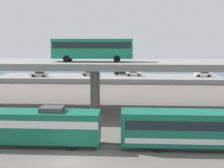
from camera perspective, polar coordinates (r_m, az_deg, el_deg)
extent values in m
plane|color=#605B54|center=(28.33, -8.01, -14.51)|extent=(260.00, 260.00, 0.00)
cube|color=#59544C|center=(31.31, -6.81, -12.10)|extent=(110.00, 0.12, 0.12)
cube|color=#59544C|center=(32.62, -6.37, -11.24)|extent=(110.00, 0.12, 0.12)
cube|color=#14664C|center=(32.63, -15.83, -7.78)|extent=(15.11, 3.00, 3.20)
cube|color=silver|center=(32.48, -15.87, -6.80)|extent=(15.11, 3.04, 0.77)
cube|color=#3F3F42|center=(31.43, -11.51, -4.76)|extent=(2.40, 1.80, 0.50)
cylinder|color=black|center=(30.67, -8.01, -11.73)|extent=(0.96, 0.18, 0.96)
cylinder|color=black|center=(33.17, -7.09, -10.15)|extent=(0.96, 0.18, 0.96)
cube|color=#14664C|center=(32.29, 20.52, -8.02)|extent=(20.55, 3.00, 3.40)
cube|color=black|center=(32.13, 20.58, -6.97)|extent=(19.73, 3.04, 0.95)
cube|color=silver|center=(32.56, 20.43, -9.63)|extent=(19.73, 3.04, 0.54)
cylinder|color=black|center=(30.25, 8.67, -12.07)|extent=(0.92, 0.18, 0.92)
cylinder|color=black|center=(32.78, 8.23, -10.43)|extent=(0.92, 0.18, 0.92)
cube|color=gray|center=(46.02, -3.33, 3.83)|extent=(96.00, 12.82, 0.97)
cylinder|color=gray|center=(46.49, -3.28, -0.99)|extent=(1.50, 1.50, 6.87)
cube|color=#197A56|center=(44.63, -3.78, 6.82)|extent=(12.00, 2.55, 2.90)
cube|color=black|center=(44.62, -3.79, 7.49)|extent=(11.52, 2.59, 0.93)
cube|color=black|center=(44.28, 3.94, 7.25)|extent=(0.08, 2.30, 1.74)
cylinder|color=black|center=(45.59, 1.08, 5.04)|extent=(1.00, 0.26, 1.00)
cylinder|color=black|center=(43.18, 0.96, 4.86)|extent=(1.00, 0.26, 1.00)
cylinder|color=black|center=(46.48, -8.16, 5.02)|extent=(1.00, 0.26, 1.00)
cylinder|color=black|center=(44.12, -8.78, 4.83)|extent=(1.00, 0.26, 1.00)
cube|color=gray|center=(81.40, -0.45, 1.08)|extent=(61.02, 13.32, 1.34)
cube|color=#9E998C|center=(82.14, -4.29, 2.06)|extent=(4.40, 1.74, 0.70)
cube|color=#1E232B|center=(82.11, -4.44, 2.47)|extent=(1.94, 1.53, 0.48)
cylinder|color=black|center=(82.82, -3.27, 1.88)|extent=(0.64, 0.20, 0.64)
cylinder|color=black|center=(81.20, -3.41, 1.75)|extent=(0.64, 0.20, 0.64)
cylinder|color=black|center=(83.18, -5.14, 1.89)|extent=(0.64, 0.20, 0.64)
cylinder|color=black|center=(81.56, -5.31, 1.76)|extent=(0.64, 0.20, 0.64)
cube|color=#9E998C|center=(81.82, -13.87, 1.82)|extent=(4.49, 1.77, 0.70)
cube|color=#1E232B|center=(81.69, -13.74, 2.23)|extent=(1.97, 1.56, 0.48)
cylinder|color=black|center=(81.48, -14.97, 1.50)|extent=(0.64, 0.20, 0.64)
cylinder|color=black|center=(83.07, -14.61, 1.64)|extent=(0.64, 0.20, 0.64)
cylinder|color=black|center=(80.65, -13.09, 1.50)|extent=(0.64, 0.20, 0.64)
cylinder|color=black|center=(82.26, -12.77, 1.64)|extent=(0.64, 0.20, 0.64)
cube|color=black|center=(83.82, 1.86, 2.21)|extent=(4.11, 1.79, 0.70)
cube|color=#1E232B|center=(83.75, 2.00, 2.61)|extent=(1.81, 1.57, 0.48)
cylinder|color=black|center=(83.06, 0.96, 1.91)|extent=(0.64, 0.20, 0.64)
cylinder|color=black|center=(84.74, 1.01, 2.04)|extent=(0.64, 0.20, 0.64)
cylinder|color=black|center=(82.99, 2.72, 1.90)|extent=(0.64, 0.20, 0.64)
cylinder|color=black|center=(84.68, 2.73, 2.03)|extent=(0.64, 0.20, 0.64)
cube|color=silver|center=(81.69, 4.20, 2.03)|extent=(4.43, 1.77, 0.70)
cube|color=#1E232B|center=(81.62, 4.05, 2.44)|extent=(1.95, 1.56, 0.48)
cylinder|color=black|center=(82.59, 5.14, 1.84)|extent=(0.64, 0.20, 0.64)
cylinder|color=black|center=(80.92, 5.18, 1.71)|extent=(0.64, 0.20, 0.64)
cylinder|color=black|center=(82.55, 3.23, 1.86)|extent=(0.64, 0.20, 0.64)
cylinder|color=black|center=(80.88, 3.23, 1.72)|extent=(0.64, 0.20, 0.64)
cube|color=silver|center=(83.25, 17.16, 1.80)|extent=(4.37, 1.77, 0.70)
cube|color=#1E232B|center=(83.24, 17.32, 2.20)|extent=(1.92, 1.56, 0.48)
cylinder|color=black|center=(82.16, 16.37, 1.50)|extent=(0.64, 0.20, 0.64)
cylinder|color=black|center=(83.79, 16.11, 1.64)|extent=(0.64, 0.20, 0.64)
cylinder|color=black|center=(82.82, 18.20, 1.47)|extent=(0.64, 0.20, 0.64)
cylinder|color=black|center=(84.43, 17.91, 1.61)|extent=(0.64, 0.20, 0.64)
cube|color=navy|center=(104.29, 0.38, 2.31)|extent=(140.00, 36.00, 0.01)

